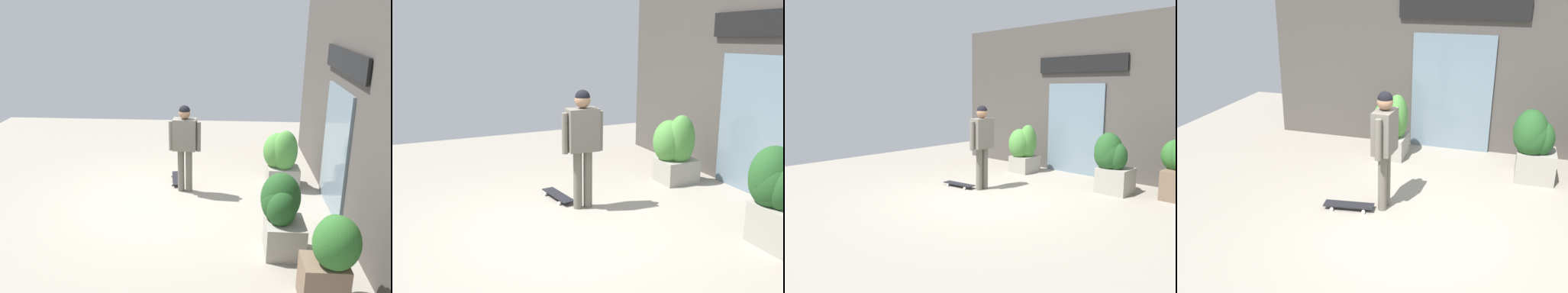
{
  "view_description": "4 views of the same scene",
  "coord_description": "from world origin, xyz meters",
  "views": [
    {
      "loc": [
        7.24,
        1.07,
        3.56
      ],
      "look_at": [
        -0.77,
        0.54,
        0.87
      ],
      "focal_mm": 38.77,
      "sensor_mm": 36.0,
      "label": 1
    },
    {
      "loc": [
        5.06,
        -2.15,
        2.47
      ],
      "look_at": [
        -0.77,
        0.54,
        0.87
      ],
      "focal_mm": 40.07,
      "sensor_mm": 36.0,
      "label": 2
    },
    {
      "loc": [
        5.06,
        -5.42,
        2.14
      ],
      "look_at": [
        -0.77,
        0.54,
        0.87
      ],
      "focal_mm": 35.94,
      "sensor_mm": 36.0,
      "label": 3
    },
    {
      "loc": [
        1.1,
        -5.43,
        3.26
      ],
      "look_at": [
        -0.77,
        0.54,
        0.87
      ],
      "focal_mm": 41.69,
      "sensor_mm": 36.0,
      "label": 4
    }
  ],
  "objects": [
    {
      "name": "skateboarder",
      "position": [
        -0.53,
        0.34,
        1.09
      ],
      "size": [
        0.28,
        0.63,
        1.76
      ],
      "rotation": [
        0.0,
        0.0,
        3.09
      ],
      "color": "#666056",
      "rests_on": "ground_plane"
    },
    {
      "name": "planter_box_right",
      "position": [
        1.54,
        1.96,
        0.67
      ],
      "size": [
        0.72,
        0.65,
        1.23
      ],
      "color": "gray",
      "rests_on": "ground_plane"
    },
    {
      "name": "ground_plane",
      "position": [
        0.0,
        0.0,
        0.0
      ],
      "size": [
        12.0,
        12.0,
        0.0
      ],
      "primitive_type": "plane",
      "color": "gray"
    },
    {
      "name": "planter_box_mid",
      "position": [
        2.69,
        2.45,
        0.72
      ],
      "size": [
        0.71,
        0.66,
        1.22
      ],
      "color": "brown",
      "rests_on": "ground_plane"
    },
    {
      "name": "planter_box_left",
      "position": [
        -0.95,
        2.28,
        0.61
      ],
      "size": [
        0.63,
        0.74,
        1.2
      ],
      "color": "gray",
      "rests_on": "ground_plane"
    },
    {
      "name": "skateboard",
      "position": [
        -1.01,
        0.13,
        0.06
      ],
      "size": [
        0.76,
        0.31,
        0.08
      ],
      "rotation": [
        0.0,
        0.0,
        3.28
      ],
      "color": "black",
      "rests_on": "ground_plane"
    },
    {
      "name": "building_facade",
      "position": [
        0.0,
        3.22,
        1.85
      ],
      "size": [
        7.26,
        0.31,
        3.73
      ],
      "color": "#4C4742",
      "rests_on": "ground_plane"
    }
  ]
}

